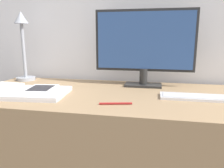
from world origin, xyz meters
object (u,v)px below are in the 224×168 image
object	(u,v)px
ereader	(41,89)
desk_lamp	(23,41)
pen	(116,103)
keyboard	(194,97)
laptop	(35,93)
monitor	(144,45)

from	to	relation	value
ereader	desk_lamp	world-z (taller)	desk_lamp
ereader	pen	bearing A→B (deg)	-13.77
keyboard	desk_lamp	bearing A→B (deg)	166.25
desk_lamp	keyboard	bearing A→B (deg)	-13.75
keyboard	ereader	xyz separation A→B (m)	(-0.71, -0.06, 0.02)
keyboard	laptop	bearing A→B (deg)	-173.43
monitor	pen	xyz separation A→B (m)	(-0.09, -0.37, -0.22)
keyboard	monitor	bearing A→B (deg)	137.81
monitor	desk_lamp	bearing A→B (deg)	178.09
monitor	ereader	bearing A→B (deg)	-149.33
desk_lamp	pen	xyz separation A→B (m)	(0.66, -0.40, -0.25)
ereader	keyboard	bearing A→B (deg)	5.16
keyboard	ereader	bearing A→B (deg)	-174.84
desk_lamp	monitor	bearing A→B (deg)	-1.91
monitor	laptop	bearing A→B (deg)	-148.74
laptop	ereader	size ratio (longest dim) A/B	1.68
pen	laptop	bearing A→B (deg)	169.72
laptop	monitor	bearing A→B (deg)	31.26
laptop	pen	bearing A→B (deg)	-10.28
monitor	laptop	xyz separation A→B (m)	(-0.50, -0.30, -0.22)
ereader	desk_lamp	distance (m)	0.47
monitor	laptop	distance (m)	0.62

